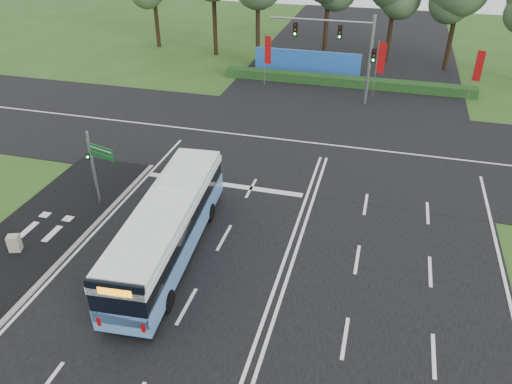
# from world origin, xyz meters

# --- Properties ---
(ground) EXTENTS (120.00, 120.00, 0.00)m
(ground) POSITION_xyz_m (0.00, 0.00, 0.00)
(ground) COLOR #2C501A
(ground) RESTS_ON ground
(road_main) EXTENTS (20.00, 120.00, 0.04)m
(road_main) POSITION_xyz_m (0.00, 0.00, 0.02)
(road_main) COLOR black
(road_main) RESTS_ON ground
(road_cross) EXTENTS (120.00, 14.00, 0.05)m
(road_cross) POSITION_xyz_m (0.00, 12.00, 0.03)
(road_cross) COLOR black
(road_cross) RESTS_ON ground
(bike_path) EXTENTS (5.00, 18.00, 0.06)m
(bike_path) POSITION_xyz_m (-12.50, -3.00, 0.03)
(bike_path) COLOR black
(bike_path) RESTS_ON ground
(kerb_strip) EXTENTS (0.25, 18.00, 0.12)m
(kerb_strip) POSITION_xyz_m (-10.10, -3.00, 0.06)
(kerb_strip) COLOR gray
(kerb_strip) RESTS_ON ground
(city_bus) EXTENTS (3.23, 11.34, 3.21)m
(city_bus) POSITION_xyz_m (-5.32, -1.91, 1.62)
(city_bus) COLOR #5383C0
(city_bus) RESTS_ON ground
(pedestrian_signal) EXTENTS (0.28, 0.41, 3.15)m
(pedestrian_signal) POSITION_xyz_m (-12.10, 2.71, 1.72)
(pedestrian_signal) COLOR gray
(pedestrian_signal) RESTS_ON ground
(street_sign) EXTENTS (1.66, 0.56, 4.42)m
(street_sign) POSITION_xyz_m (-10.56, 1.06, 2.75)
(street_sign) COLOR gray
(street_sign) RESTS_ON ground
(utility_cabinet) EXTENTS (0.66, 0.61, 0.90)m
(utility_cabinet) POSITION_xyz_m (-12.66, -3.62, 0.45)
(utility_cabinet) COLOR #AAA089
(utility_cabinet) RESTS_ON ground
(banner_flag_left) EXTENTS (0.64, 0.24, 4.47)m
(banner_flag_left) POSITION_xyz_m (-6.83, 22.72, 2.92)
(banner_flag_left) COLOR gray
(banner_flag_left) RESTS_ON ground
(banner_flag_mid) EXTENTS (0.68, 0.21, 4.70)m
(banner_flag_mid) POSITION_xyz_m (2.73, 22.28, 3.06)
(banner_flag_mid) COLOR gray
(banner_flag_mid) RESTS_ON ground
(banner_flag_right) EXTENTS (0.62, 0.31, 4.48)m
(banner_flag_right) POSITION_xyz_m (10.22, 22.62, 2.92)
(banner_flag_right) COLOR gray
(banner_flag_right) RESTS_ON ground
(traffic_light_gantry) EXTENTS (8.41, 0.28, 7.00)m
(traffic_light_gantry) POSITION_xyz_m (0.21, 20.50, 4.66)
(traffic_light_gantry) COLOR gray
(traffic_light_gantry) RESTS_ON ground
(hedge) EXTENTS (22.00, 1.20, 0.80)m
(hedge) POSITION_xyz_m (0.00, 24.50, 0.40)
(hedge) COLOR #143915
(hedge) RESTS_ON ground
(blue_hoarding) EXTENTS (10.00, 0.30, 2.20)m
(blue_hoarding) POSITION_xyz_m (-4.00, 27.00, 1.10)
(blue_hoarding) COLOR blue
(blue_hoarding) RESTS_ON ground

